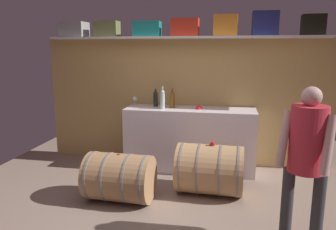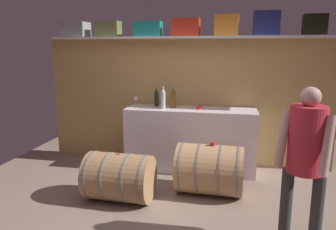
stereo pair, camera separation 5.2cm
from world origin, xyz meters
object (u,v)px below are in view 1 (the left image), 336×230
(wine_bottle_dark, at_px, (156,98))
(red_funnel, at_px, (199,106))
(winemaker_pouring, at_px, (307,151))
(toolcase_teal, at_px, (147,29))
(tasting_cup, at_px, (213,143))
(wine_bottle_amber, at_px, (172,99))
(wine_barrel_near, at_px, (210,169))
(wine_glass, at_px, (135,99))
(toolcase_black, at_px, (313,25))
(toolcase_grey, at_px, (74,30))
(toolcase_olive, at_px, (107,29))
(work_cabinet, at_px, (190,139))
(wine_barrel_far, at_px, (120,177))
(toolcase_navy, at_px, (265,24))
(toolcase_orange, at_px, (226,25))
(toolcase_red, at_px, (185,27))
(wine_bottle_clear, at_px, (162,99))

(wine_bottle_dark, distance_m, red_funnel, 0.71)
(red_funnel, bearing_deg, winemaker_pouring, -57.69)
(toolcase_teal, bearing_deg, tasting_cup, -45.68)
(wine_bottle_amber, xyz_separation_m, wine_barrel_near, (0.63, -0.84, -0.76))
(wine_barrel_near, bearing_deg, wine_glass, 145.00)
(toolcase_black, xyz_separation_m, wine_barrel_near, (-1.32, -1.01, -1.83))
(toolcase_grey, bearing_deg, toolcase_olive, 3.82)
(wine_glass, bearing_deg, toolcase_teal, 18.00)
(wine_glass, bearing_deg, wine_bottle_amber, -9.60)
(winemaker_pouring, bearing_deg, work_cabinet, -29.97)
(toolcase_teal, bearing_deg, wine_glass, -164.59)
(wine_barrel_far, bearing_deg, toolcase_navy, 41.37)
(work_cabinet, relative_size, wine_glass, 13.65)
(toolcase_orange, height_order, work_cabinet, toolcase_orange)
(wine_bottle_amber, bearing_deg, toolcase_black, 4.97)
(toolcase_grey, xyz_separation_m, toolcase_black, (3.58, 0.00, 0.03))
(toolcase_red, distance_m, tasting_cup, 1.86)
(work_cabinet, xyz_separation_m, red_funnel, (0.13, -0.01, 0.52))
(toolcase_olive, relative_size, wine_barrel_near, 0.43)
(red_funnel, xyz_separation_m, tasting_cup, (0.25, -0.80, -0.33))
(toolcase_red, xyz_separation_m, wine_glass, (-0.78, -0.07, -1.09))
(toolcase_teal, relative_size, wine_barrel_near, 0.48)
(toolcase_navy, height_order, wine_bottle_dark, toolcase_navy)
(toolcase_navy, distance_m, toolcase_black, 0.65)
(toolcase_olive, distance_m, wine_bottle_dark, 1.32)
(wine_barrel_far, xyz_separation_m, winemaker_pouring, (1.97, -0.58, 0.63))
(toolcase_navy, xyz_separation_m, wine_bottle_amber, (-1.31, -0.17, -1.10))
(wine_bottle_clear, height_order, wine_glass, wine_bottle_clear)
(toolcase_navy, bearing_deg, toolcase_orange, 178.63)
(toolcase_red, height_order, red_funnel, toolcase_red)
(toolcase_grey, bearing_deg, wine_bottle_dark, 0.29)
(toolcase_teal, height_order, toolcase_navy, toolcase_navy)
(wine_barrel_near, bearing_deg, toolcase_orange, 85.15)
(wine_bottle_clear, distance_m, wine_bottle_amber, 0.17)
(toolcase_teal, xyz_separation_m, work_cabinet, (0.70, -0.20, -1.65))
(toolcase_navy, distance_m, tasting_cup, 1.94)
(toolcase_red, bearing_deg, wine_barrel_far, -111.22)
(toolcase_grey, relative_size, work_cabinet, 0.21)
(wine_glass, bearing_deg, red_funnel, -8.11)
(tasting_cup, bearing_deg, wine_barrel_near, 180.00)
(wine_bottle_amber, bearing_deg, wine_glass, 170.40)
(work_cabinet, bearing_deg, toolcase_orange, 22.35)
(toolcase_orange, bearing_deg, red_funnel, -146.58)
(wine_glass, bearing_deg, toolcase_grey, 176.26)
(tasting_cup, height_order, winemaker_pouring, winemaker_pouring)
(toolcase_navy, relative_size, wine_bottle_amber, 1.22)
(toolcase_olive, relative_size, wine_glass, 2.59)
(wine_bottle_amber, bearing_deg, red_funnel, -5.82)
(wine_bottle_dark, bearing_deg, wine_barrel_near, -45.51)
(red_funnel, bearing_deg, wine_bottle_clear, -172.67)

